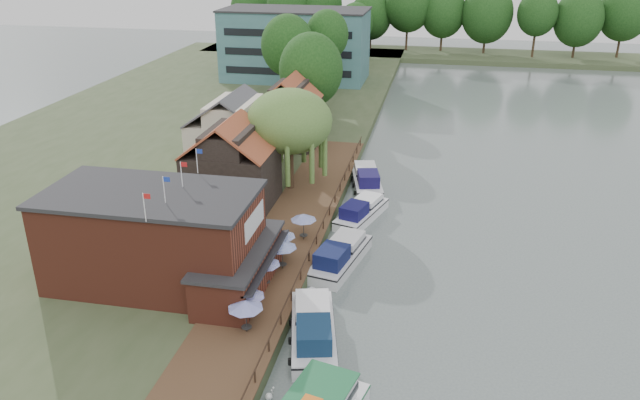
# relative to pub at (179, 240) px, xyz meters

# --- Properties ---
(ground) EXTENTS (260.00, 260.00, 0.00)m
(ground) POSITION_rel_pub_xyz_m (14.00, 1.00, -4.65)
(ground) COLOR #4D5958
(ground) RESTS_ON ground
(land_bank) EXTENTS (50.00, 140.00, 1.00)m
(land_bank) POSITION_rel_pub_xyz_m (-16.00, 36.00, -4.15)
(land_bank) COLOR #384728
(land_bank) RESTS_ON ground
(quay_deck) EXTENTS (6.00, 50.00, 0.10)m
(quay_deck) POSITION_rel_pub_xyz_m (6.00, 11.00, -3.60)
(quay_deck) COLOR #47301E
(quay_deck) RESTS_ON land_bank
(quay_rail) EXTENTS (0.20, 49.00, 1.00)m
(quay_rail) POSITION_rel_pub_xyz_m (8.70, 11.50, -3.15)
(quay_rail) COLOR black
(quay_rail) RESTS_ON land_bank
(pub) EXTENTS (20.00, 11.00, 7.30)m
(pub) POSITION_rel_pub_xyz_m (0.00, 0.00, 0.00)
(pub) COLOR maroon
(pub) RESTS_ON land_bank
(hotel_block) EXTENTS (25.40, 12.40, 12.30)m
(hotel_block) POSITION_rel_pub_xyz_m (-8.00, 71.00, 2.50)
(hotel_block) COLOR #38666B
(hotel_block) RESTS_ON land_bank
(cottage_a) EXTENTS (8.60, 7.60, 8.50)m
(cottage_a) POSITION_rel_pub_xyz_m (-1.00, 15.00, 0.60)
(cottage_a) COLOR black
(cottage_a) RESTS_ON land_bank
(cottage_b) EXTENTS (9.60, 8.60, 8.50)m
(cottage_b) POSITION_rel_pub_xyz_m (-4.00, 25.00, 0.60)
(cottage_b) COLOR beige
(cottage_b) RESTS_ON land_bank
(cottage_c) EXTENTS (7.60, 7.60, 8.50)m
(cottage_c) POSITION_rel_pub_xyz_m (0.00, 34.00, 0.60)
(cottage_c) COLOR black
(cottage_c) RESTS_ON land_bank
(willow) EXTENTS (8.60, 8.60, 10.43)m
(willow) POSITION_rel_pub_xyz_m (3.50, 20.00, 1.56)
(willow) COLOR #476B2D
(willow) RESTS_ON land_bank
(umbrella_0) EXTENTS (2.38, 2.38, 2.38)m
(umbrella_0) POSITION_rel_pub_xyz_m (6.69, -5.25, -2.36)
(umbrella_0) COLOR #1C249C
(umbrella_0) RESTS_ON quay_deck
(umbrella_1) EXTENTS (2.21, 2.21, 2.38)m
(umbrella_1) POSITION_rel_pub_xyz_m (6.47, -3.86, -2.36)
(umbrella_1) COLOR navy
(umbrella_1) RESTS_ON quay_deck
(umbrella_2) EXTENTS (2.34, 2.34, 2.38)m
(umbrella_2) POSITION_rel_pub_xyz_m (6.32, 0.59, -2.36)
(umbrella_2) COLOR navy
(umbrella_2) RESTS_ON quay_deck
(umbrella_3) EXTENTS (2.35, 2.35, 2.38)m
(umbrella_3) POSITION_rel_pub_xyz_m (6.89, 3.42, -2.36)
(umbrella_3) COLOR #1C369C
(umbrella_3) RESTS_ON quay_deck
(umbrella_4) EXTENTS (2.39, 2.39, 2.38)m
(umbrella_4) POSITION_rel_pub_xyz_m (6.33, 5.25, -2.36)
(umbrella_4) COLOR navy
(umbrella_4) RESTS_ON quay_deck
(umbrella_5) EXTENTS (2.23, 2.23, 2.38)m
(umbrella_5) POSITION_rel_pub_xyz_m (7.42, 8.72, -2.36)
(umbrella_5) COLOR navy
(umbrella_5) RESTS_ON quay_deck
(cruiser_0) EXTENTS (5.48, 10.56, 2.45)m
(cruiser_0) POSITION_rel_pub_xyz_m (10.88, -3.78, -3.42)
(cruiser_0) COLOR silver
(cruiser_0) RESTS_ON ground
(cruiser_1) EXTENTS (5.08, 10.16, 2.35)m
(cruiser_1) POSITION_rel_pub_xyz_m (10.94, 6.80, -3.48)
(cruiser_1) COLOR silver
(cruiser_1) RESTS_ON ground
(cruiser_2) EXTENTS (5.38, 9.41, 2.13)m
(cruiser_2) POSITION_rel_pub_xyz_m (11.45, 16.10, -3.58)
(cruiser_2) COLOR white
(cruiser_2) RESTS_ON ground
(cruiser_3) EXTENTS (5.20, 10.14, 2.34)m
(cruiser_3) POSITION_rel_pub_xyz_m (10.87, 24.33, -3.48)
(cruiser_3) COLOR white
(cruiser_3) RESTS_ON ground
(swan) EXTENTS (0.44, 0.44, 0.44)m
(swan) POSITION_rel_pub_xyz_m (9.50, -10.01, -4.43)
(swan) COLOR white
(swan) RESTS_ON ground
(bank_tree_0) EXTENTS (8.43, 8.43, 12.67)m
(bank_tree_0) POSITION_rel_pub_xyz_m (1.00, 42.02, 2.69)
(bank_tree_0) COLOR #143811
(bank_tree_0) RESTS_ON land_bank
(bank_tree_1) EXTENTS (7.95, 7.95, 13.57)m
(bank_tree_1) POSITION_rel_pub_xyz_m (-4.84, 52.96, 3.13)
(bank_tree_1) COLOR #143811
(bank_tree_1) RESTS_ON land_bank
(bank_tree_2) EXTENTS (6.57, 6.57, 13.84)m
(bank_tree_2) POSITION_rel_pub_xyz_m (0.23, 57.39, 3.27)
(bank_tree_2) COLOR #143811
(bank_tree_2) RESTS_ON land_bank
(bank_tree_3) EXTENTS (6.72, 6.72, 11.98)m
(bank_tree_3) POSITION_rel_pub_xyz_m (-4.46, 77.60, 2.34)
(bank_tree_3) COLOR #143811
(bank_tree_3) RESTS_ON land_bank
(bank_tree_4) EXTENTS (7.76, 7.76, 11.04)m
(bank_tree_4) POSITION_rel_pub_xyz_m (-3.62, 86.56, 1.87)
(bank_tree_4) COLOR #143811
(bank_tree_4) RESTS_ON land_bank
(bank_tree_5) EXTENTS (7.42, 7.42, 11.00)m
(bank_tree_5) POSITION_rel_pub_xyz_m (-1.00, 96.51, 1.85)
(bank_tree_5) COLOR #143811
(bank_tree_5) RESTS_ON land_bank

